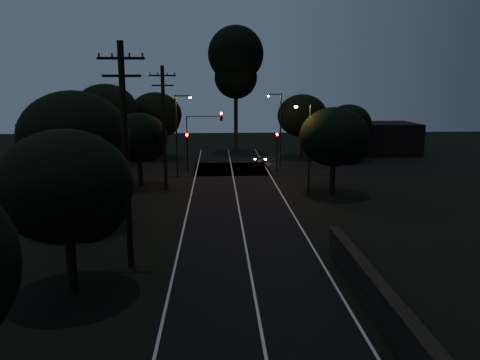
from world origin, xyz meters
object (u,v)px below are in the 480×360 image
utility_pole_mid (126,153)px  utility_pole_far (164,127)px  signal_left (187,146)px  signal_mast (204,131)px  streetlight_c (308,142)px  car (260,161)px  streetlight_a (178,130)px  streetlight_b (279,124)px  tall_pine (236,62)px  signal_right (277,145)px

utility_pole_mid → utility_pole_far: (0.00, 17.00, -0.25)m
signal_left → signal_mast: 2.26m
utility_pole_mid → utility_pole_far: bearing=90.0°
streetlight_c → car: size_ratio=2.43×
signal_mast → streetlight_a: streetlight_a is taller
signal_left → utility_pole_mid: bearing=-93.2°
streetlight_a → car: bearing=33.8°
utility_pole_far → streetlight_a: size_ratio=1.31×
utility_pole_mid → streetlight_c: (11.83, 15.00, -1.39)m
signal_mast → car: size_ratio=2.02×
utility_pole_far → streetlight_b: bearing=46.7°
tall_pine → car: (2.20, -11.30, -11.34)m
signal_mast → car: (6.11, 3.71, -3.81)m
utility_pole_mid → streetlight_a: bearing=88.3°
tall_pine → streetlight_a: 19.52m
signal_left → streetlight_a: bearing=-109.6°
streetlight_c → streetlight_a: bearing=144.3°
streetlight_b → streetlight_c: size_ratio=1.07×
signal_mast → streetlight_c: size_ratio=0.83×
signal_mast → signal_left: bearing=-179.9°
utility_pole_far → streetlight_c: bearing=-9.6°
utility_pole_far → tall_pine: size_ratio=0.64×
signal_mast → signal_right: bearing=-0.0°
signal_right → signal_mast: bearing=180.0°
streetlight_c → utility_pole_mid: bearing=-128.3°
utility_pole_mid → signal_mast: bearing=83.0°
signal_right → signal_mast: signal_mast is taller
car → streetlight_c: bearing=108.3°
utility_pole_mid → car: utility_pole_mid is taller
signal_mast → streetlight_c: streetlight_c is taller
tall_pine → signal_right: tall_pine is taller
utility_pole_mid → signal_right: bearing=67.0°
signal_mast → tall_pine: bearing=75.4°
utility_pole_far → car: (9.20, 11.70, -4.96)m
utility_pole_mid → signal_mast: 25.22m
utility_pole_far → signal_right: 13.53m
utility_pole_mid → streetlight_a: 23.04m
signal_mast → car: bearing=31.2°
signal_left → streetlight_a: (-0.71, -1.99, 1.80)m
signal_mast → streetlight_a: (-2.39, -1.99, 0.30)m
utility_pole_mid → streetlight_a: size_ratio=1.38×
signal_right → streetlight_a: 10.26m
signal_right → streetlight_a: (-9.91, -1.99, 1.80)m
streetlight_c → utility_pole_far: bearing=170.4°
utility_pole_far → car: bearing=51.8°
signal_left → streetlight_c: size_ratio=0.55×
tall_pine → utility_pole_far: bearing=-106.9°
streetlight_a → streetlight_b: 12.19m
tall_pine → signal_left: size_ratio=4.01×
signal_mast → utility_pole_mid: bearing=-97.0°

